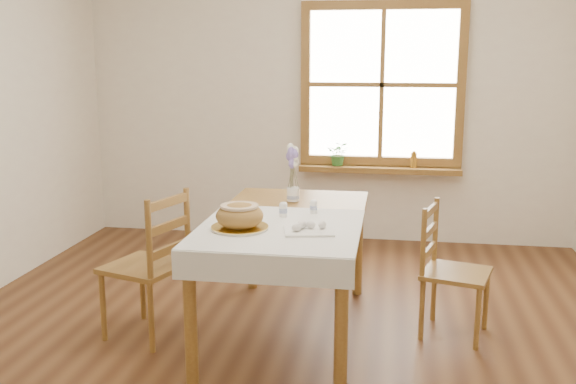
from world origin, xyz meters
name	(u,v)px	position (x,y,z in m)	size (l,w,h in m)	color
ground	(280,353)	(0.00, 0.00, 0.00)	(5.00, 5.00, 0.00)	brown
room_walls	(279,55)	(0.00, 0.00, 1.71)	(4.60, 5.10, 2.65)	white
window	(382,85)	(0.50, 2.47, 1.45)	(1.46, 0.08, 1.46)	olive
window_sill	(379,169)	(0.50, 2.40, 0.69)	(1.46, 0.20, 0.05)	olive
dining_table	(288,230)	(0.00, 0.30, 0.66)	(0.90, 1.60, 0.75)	olive
table_linen	(279,228)	(0.00, 0.00, 0.76)	(0.91, 0.99, 0.01)	silver
chair_left	(145,264)	(-0.86, 0.12, 0.46)	(0.43, 0.45, 0.92)	olive
chair_right	(456,271)	(1.02, 0.43, 0.41)	(0.38, 0.40, 0.82)	olive
bread_plate	(240,228)	(-0.21, -0.08, 0.77)	(0.31, 0.31, 0.02)	white
bread_loaf	(240,214)	(-0.21, -0.08, 0.85)	(0.27, 0.27, 0.15)	#A5793A
egg_napkin	(309,231)	(0.18, -0.07, 0.77)	(0.27, 0.22, 0.01)	silver
eggs	(309,226)	(0.18, -0.07, 0.79)	(0.20, 0.18, 0.04)	silver
salt_shaker	(283,209)	(-0.02, 0.24, 0.81)	(0.05, 0.05, 0.09)	white
pepper_shaker	(314,206)	(0.15, 0.36, 0.80)	(0.05, 0.05, 0.09)	white
flower_vase	(293,195)	(-0.03, 0.68, 0.80)	(0.08, 0.08, 0.09)	white
lavender_bouquet	(293,169)	(-0.03, 0.68, 0.98)	(0.14, 0.14, 0.27)	#715EA6
potted_plant	(339,156)	(0.13, 2.40, 0.80)	(0.20, 0.22, 0.17)	#33712D
amber_bottle	(414,159)	(0.81, 2.40, 0.79)	(0.05, 0.05, 0.15)	#B07620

